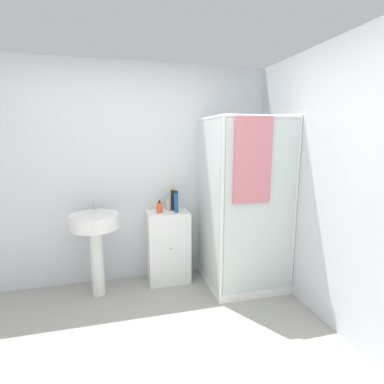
{
  "coord_description": "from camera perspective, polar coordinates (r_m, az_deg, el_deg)",
  "views": [
    {
      "loc": [
        -0.15,
        -1.81,
        1.69
      ],
      "look_at": [
        0.63,
        1.16,
        1.12
      ],
      "focal_mm": 28.0,
      "sensor_mm": 36.0,
      "label": 1
    }
  ],
  "objects": [
    {
      "name": "wall_back",
      "position": [
        3.54,
        -12.12,
        3.13
      ],
      "size": [
        6.4,
        0.06,
        2.5
      ],
      "primitive_type": "cube",
      "color": "silver",
      "rests_on": "ground_plane"
    },
    {
      "name": "vanity_cabinet",
      "position": [
        3.58,
        -4.56,
        -10.3
      ],
      "size": [
        0.48,
        0.36,
        0.84
      ],
      "color": "white",
      "rests_on": "ground_plane"
    },
    {
      "name": "lotion_bottle_white",
      "position": [
        3.49,
        -4.59,
        -2.47
      ],
      "size": [
        0.04,
        0.04,
        0.16
      ],
      "color": "beige",
      "rests_on": "vanity_cabinet"
    },
    {
      "name": "wall_right",
      "position": [
        2.62,
        30.56,
        -0.62
      ],
      "size": [
        0.06,
        6.4,
        2.5
      ],
      "primitive_type": "cube",
      "color": "silver",
      "rests_on": "ground_plane"
    },
    {
      "name": "sink",
      "position": [
        3.32,
        -17.93,
        -7.28
      ],
      "size": [
        0.5,
        0.5,
        1.03
      ],
      "color": "white",
      "rests_on": "ground_plane"
    },
    {
      "name": "shower_enclosure",
      "position": [
        3.45,
        9.16,
        -8.9
      ],
      "size": [
        0.84,
        0.87,
        1.9
      ],
      "color": "white",
      "rests_on": "ground_plane"
    },
    {
      "name": "shampoo_bottle_tall_black",
      "position": [
        3.5,
        -3.64,
        -1.41
      ],
      "size": [
        0.05,
        0.05,
        0.26
      ],
      "color": "black",
      "rests_on": "vanity_cabinet"
    },
    {
      "name": "shampoo_bottle_blue",
      "position": [
        3.39,
        -3.03,
        -1.91
      ],
      "size": [
        0.05,
        0.05,
        0.25
      ],
      "color": "#1E4C93",
      "rests_on": "vanity_cabinet"
    },
    {
      "name": "soap_dispenser",
      "position": [
        3.41,
        -6.21,
        -2.97
      ],
      "size": [
        0.07,
        0.07,
        0.15
      ],
      "color": "#E5562D",
      "rests_on": "vanity_cabinet"
    }
  ]
}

